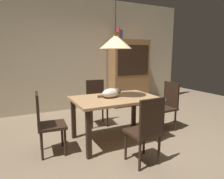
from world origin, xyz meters
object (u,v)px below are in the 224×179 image
at_px(chair_left_side, 46,121).
at_px(book_red_tall, 118,34).
at_px(chair_near_front, 146,128).
at_px(chair_right_side, 167,104).
at_px(cat_sleeping, 111,93).
at_px(hutch_bookcase, 129,74).
at_px(pendant_lamp, 116,41).
at_px(book_blue_wide, 120,35).
at_px(book_yellow_short, 116,36).
at_px(chair_far_back, 96,100).
at_px(dining_table, 115,103).

height_order(chair_left_side, book_red_tall, book_red_tall).
relative_size(chair_near_front, chair_right_side, 1.00).
xyz_separation_m(cat_sleeping, hutch_bookcase, (1.49, 1.90, 0.06)).
xyz_separation_m(cat_sleeping, pendant_lamp, (0.05, -0.05, 0.84)).
distance_m(chair_near_front, cat_sleeping, 0.98).
xyz_separation_m(chair_right_side, book_red_tall, (-0.06, 1.95, 1.48)).
bearing_deg(book_blue_wide, cat_sleeping, -121.95).
bearing_deg(hutch_bookcase, book_yellow_short, 179.80).
bearing_deg(cat_sleeping, book_red_tall, 59.43).
xyz_separation_m(chair_far_back, chair_right_side, (1.12, -0.88, 0.00)).
height_order(book_yellow_short, book_blue_wide, book_blue_wide).
relative_size(book_yellow_short, book_blue_wide, 0.83).
xyz_separation_m(cat_sleeping, book_yellow_short, (1.07, 1.90, 1.11)).
relative_size(hutch_bookcase, book_blue_wide, 7.71).
height_order(dining_table, chair_right_side, chair_right_side).
relative_size(chair_near_front, chair_far_back, 1.00).
xyz_separation_m(chair_left_side, pendant_lamp, (1.13, -0.01, 1.15)).
height_order(chair_left_side, cat_sleeping, chair_left_side).
distance_m(chair_right_side, hutch_bookcase, 2.01).
height_order(chair_far_back, book_red_tall, book_red_tall).
height_order(chair_left_side, pendant_lamp, pendant_lamp).
xyz_separation_m(dining_table, chair_right_side, (1.13, 0.00, -0.14)).
relative_size(dining_table, cat_sleeping, 3.43).
distance_m(chair_far_back, book_red_tall, 2.11).
relative_size(chair_far_back, hutch_bookcase, 0.50).
height_order(cat_sleeping, hutch_bookcase, hutch_bookcase).
bearing_deg(hutch_bookcase, chair_far_back, -143.26).
relative_size(cat_sleeping, pendant_lamp, 0.31).
distance_m(chair_right_side, book_yellow_short, 2.42).
bearing_deg(chair_near_front, chair_right_side, 38.05).
relative_size(chair_near_front, book_yellow_short, 4.65).
bearing_deg(chair_far_back, chair_right_side, -38.05).
xyz_separation_m(chair_far_back, hutch_bookcase, (1.43, 1.07, 0.38)).
bearing_deg(chair_left_side, chair_near_front, -37.98).
bearing_deg(book_red_tall, chair_left_side, -138.53).
bearing_deg(dining_table, chair_right_side, 0.07).
relative_size(chair_right_side, hutch_bookcase, 0.50).
distance_m(dining_table, pendant_lamp, 1.01).
height_order(chair_near_front, book_blue_wide, book_blue_wide).
xyz_separation_m(chair_near_front, chair_right_side, (1.12, 0.88, 0.00)).
relative_size(dining_table, chair_right_side, 1.51).
height_order(dining_table, book_yellow_short, book_yellow_short).
bearing_deg(book_yellow_short, book_red_tall, 0.00).
distance_m(chair_near_front, hutch_bookcase, 3.19).
bearing_deg(chair_far_back, chair_near_front, -90.14).
height_order(chair_near_front, book_red_tall, book_red_tall).
bearing_deg(book_red_tall, pendant_lamp, -118.77).
xyz_separation_m(chair_near_front, book_blue_wide, (1.13, 2.83, 1.46)).
bearing_deg(chair_left_side, hutch_bookcase, 37.07).
bearing_deg(hutch_bookcase, pendant_lamp, -126.50).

